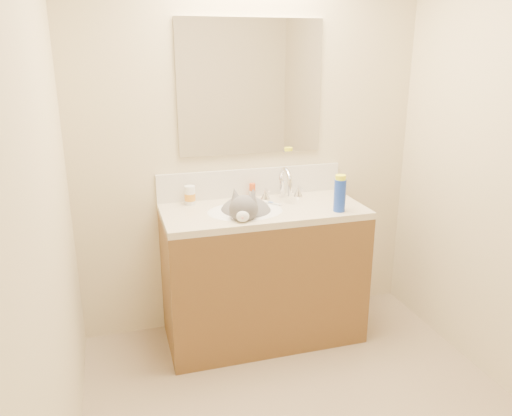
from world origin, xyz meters
TOP-DOWN VIEW (x-y plane):
  - room_shell at (0.00, 0.00)m, footprint 2.24×2.54m
  - vanity_cabinet at (0.00, 0.97)m, footprint 1.20×0.55m
  - counter_slab at (0.00, 0.97)m, footprint 1.20×0.55m
  - basin at (-0.12, 0.94)m, footprint 0.45×0.36m
  - faucet at (0.18, 1.11)m, footprint 0.28×0.20m
  - cat at (-0.12, 0.94)m, footprint 0.41×0.47m
  - backsplash at (0.00, 1.24)m, footprint 1.20×0.02m
  - mirror at (0.00, 1.24)m, footprint 0.90×0.02m
  - pill_bottle at (-0.41, 1.17)m, footprint 0.07×0.07m
  - pill_label at (-0.41, 1.17)m, footprint 0.08×0.08m
  - silver_jar at (-0.01, 1.18)m, footprint 0.05×0.05m
  - amber_bottle at (-0.01, 1.19)m, footprint 0.05×0.05m
  - toothbrush at (0.07, 1.03)m, footprint 0.11×0.12m
  - toothbrush_head at (0.07, 1.03)m, footprint 0.03×0.03m
  - spray_can at (0.41, 0.79)m, footprint 0.08×0.08m
  - spray_cap at (0.41, 0.79)m, footprint 0.07×0.07m

SIDE VIEW (x-z plane):
  - vanity_cabinet at x=0.00m, z-range 0.00..0.82m
  - basin at x=-0.12m, z-range 0.72..0.86m
  - cat at x=-0.12m, z-range 0.67..1.01m
  - counter_slab at x=0.00m, z-range 0.82..0.86m
  - toothbrush at x=0.07m, z-range 0.86..0.87m
  - toothbrush_head at x=0.07m, z-range 0.86..0.88m
  - silver_jar at x=-0.01m, z-range 0.86..0.91m
  - pill_label at x=-0.41m, z-range 0.89..0.93m
  - amber_bottle at x=-0.01m, z-range 0.86..0.96m
  - pill_bottle at x=-0.41m, z-range 0.86..0.98m
  - faucet at x=0.18m, z-range 0.84..1.05m
  - backsplash at x=0.00m, z-range 0.86..1.04m
  - spray_can at x=0.41m, z-range 0.86..1.05m
  - spray_cap at x=0.41m, z-range 1.04..1.08m
  - room_shell at x=0.00m, z-range 0.23..2.75m
  - mirror at x=0.00m, z-range 1.14..1.94m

